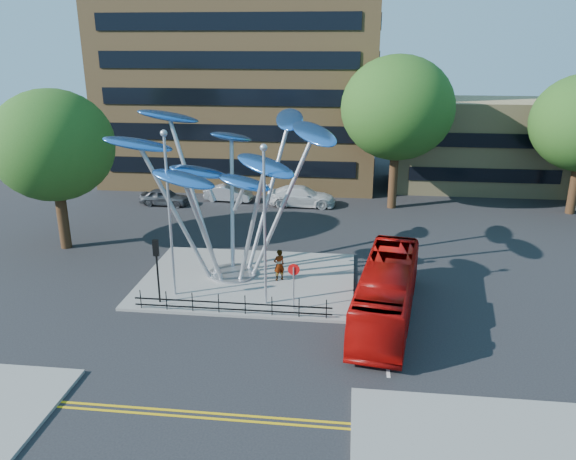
# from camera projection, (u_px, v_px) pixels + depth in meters

# --- Properties ---
(ground) EXTENTS (120.00, 120.00, 0.00)m
(ground) POSITION_uv_depth(u_px,v_px,m) (246.00, 334.00, 26.35)
(ground) COLOR black
(ground) RESTS_ON ground
(traffic_island) EXTENTS (12.00, 9.00, 0.15)m
(traffic_island) POSITION_uv_depth(u_px,v_px,m) (248.00, 280.00, 32.08)
(traffic_island) COLOR slate
(traffic_island) RESTS_ON ground
(pavement_right) EXTENTS (12.00, 6.00, 0.15)m
(pavement_right) POSITION_uv_depth(u_px,v_px,m) (533.00, 455.00, 18.53)
(pavement_right) COLOR slate
(pavement_right) RESTS_ON ground
(double_yellow_near) EXTENTS (40.00, 0.12, 0.01)m
(double_yellow_near) POSITION_uv_depth(u_px,v_px,m) (215.00, 414.00, 20.71)
(double_yellow_near) COLOR gold
(double_yellow_near) RESTS_ON ground
(double_yellow_far) EXTENTS (40.00, 0.12, 0.01)m
(double_yellow_far) POSITION_uv_depth(u_px,v_px,m) (213.00, 419.00, 20.43)
(double_yellow_far) COLOR gold
(double_yellow_far) RESTS_ON ground
(brick_tower) EXTENTS (25.00, 15.00, 30.00)m
(brick_tower) POSITION_uv_depth(u_px,v_px,m) (243.00, 18.00, 52.27)
(brick_tower) COLOR olive
(brick_tower) RESTS_ON ground
(low_building_near) EXTENTS (15.00, 8.00, 8.00)m
(low_building_near) POSITION_uv_depth(u_px,v_px,m) (477.00, 144.00, 51.50)
(low_building_near) COLOR tan
(low_building_near) RESTS_ON ground
(tree_right) EXTENTS (8.80, 8.80, 12.11)m
(tree_right) POSITION_uv_depth(u_px,v_px,m) (397.00, 108.00, 43.56)
(tree_right) COLOR black
(tree_right) RESTS_ON ground
(tree_left) EXTENTS (7.60, 7.60, 10.32)m
(tree_left) POSITION_uv_depth(u_px,v_px,m) (53.00, 146.00, 35.11)
(tree_left) COLOR black
(tree_left) RESTS_ON ground
(leaf_sculpture) EXTENTS (12.72, 9.54, 9.51)m
(leaf_sculpture) POSITION_uv_depth(u_px,v_px,m) (228.00, 160.00, 30.65)
(leaf_sculpture) COLOR #9EA0A5
(leaf_sculpture) RESTS_ON traffic_island
(street_lamp_left) EXTENTS (0.36, 0.36, 8.80)m
(street_lamp_left) POSITION_uv_depth(u_px,v_px,m) (169.00, 201.00, 28.41)
(street_lamp_left) COLOR #9EA0A5
(street_lamp_left) RESTS_ON traffic_island
(street_lamp_right) EXTENTS (0.36, 0.36, 8.30)m
(street_lamp_right) POSITION_uv_depth(u_px,v_px,m) (265.00, 212.00, 27.47)
(street_lamp_right) COLOR #9EA0A5
(street_lamp_right) RESTS_ON traffic_island
(traffic_light_island) EXTENTS (0.28, 0.18, 3.42)m
(traffic_light_island) POSITION_uv_depth(u_px,v_px,m) (156.00, 258.00, 28.41)
(traffic_light_island) COLOR black
(traffic_light_island) RESTS_ON traffic_island
(no_entry_sign_island) EXTENTS (0.60, 0.10, 2.45)m
(no_entry_sign_island) POSITION_uv_depth(u_px,v_px,m) (294.00, 279.00, 27.91)
(no_entry_sign_island) COLOR #9EA0A5
(no_entry_sign_island) RESTS_ON traffic_island
(pedestrian_railing_front) EXTENTS (10.00, 0.06, 1.00)m
(pedestrian_railing_front) POSITION_uv_depth(u_px,v_px,m) (232.00, 306.00, 27.88)
(pedestrian_railing_front) COLOR black
(pedestrian_railing_front) RESTS_ON traffic_island
(red_bus) EXTENTS (3.95, 10.52, 2.86)m
(red_bus) POSITION_uv_depth(u_px,v_px,m) (387.00, 291.00, 27.39)
(red_bus) COLOR #990907
(red_bus) RESTS_ON ground
(pedestrian) EXTENTS (0.80, 0.74, 1.84)m
(pedestrian) POSITION_uv_depth(u_px,v_px,m) (279.00, 265.00, 31.56)
(pedestrian) COLOR gray
(pedestrian) RESTS_ON traffic_island
(parked_car_left) EXTENTS (4.14, 1.84, 1.38)m
(parked_car_left) POSITION_uv_depth(u_px,v_px,m) (165.00, 197.00, 46.60)
(parked_car_left) COLOR #42454A
(parked_car_left) RESTS_ON ground
(parked_car_mid) EXTENTS (4.20, 1.81, 1.35)m
(parked_car_mid) POSITION_uv_depth(u_px,v_px,m) (228.00, 193.00, 47.74)
(parked_car_mid) COLOR #ACAEB4
(parked_car_mid) RESTS_ON ground
(parked_car_right) EXTENTS (5.68, 2.36, 1.64)m
(parked_car_right) POSITION_uv_depth(u_px,v_px,m) (301.00, 196.00, 46.34)
(parked_car_right) COLOR silver
(parked_car_right) RESTS_ON ground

